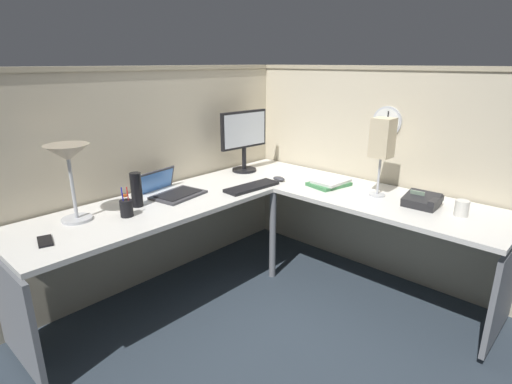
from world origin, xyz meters
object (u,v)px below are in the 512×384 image
object	(u,v)px
book_stack	(330,183)
wall_clock	(387,121)
monitor	(244,136)
desk_lamp_dome	(68,159)
thermos_flask	(136,190)
desk_lamp_paper	(382,140)
office_phone	(423,201)
computer_mouse	(279,179)
keyboard	(252,187)
pen_cup	(126,208)
coffee_mug	(462,208)
laptop	(168,190)
cell_phone	(45,241)

from	to	relation	value
book_stack	wall_clock	xyz separation A→B (m)	(0.34, -0.24, 0.44)
monitor	desk_lamp_dome	xyz separation A→B (m)	(-1.45, -0.06, 0.07)
book_stack	wall_clock	world-z (taller)	wall_clock
thermos_flask	desk_lamp_paper	xyz separation A→B (m)	(1.24, -1.02, 0.27)
desk_lamp_paper	office_phone	bearing A→B (deg)	-92.03
office_phone	book_stack	bearing A→B (deg)	90.87
desk_lamp_dome	computer_mouse	bearing A→B (deg)	-13.59
office_phone	keyboard	bearing A→B (deg)	113.18
computer_mouse	pen_cup	world-z (taller)	pen_cup
monitor	coffee_mug	bearing A→B (deg)	-85.18
computer_mouse	office_phone	bearing A→B (deg)	-80.47
laptop	office_phone	xyz separation A→B (m)	(0.94, -1.40, 0.01)
computer_mouse	coffee_mug	distance (m)	1.28
cell_phone	keyboard	bearing A→B (deg)	10.36
keyboard	desk_lamp_dome	size ratio (longest dim) A/B	0.97
monitor	office_phone	world-z (taller)	monitor
laptop	computer_mouse	bearing A→B (deg)	-25.55
laptop	keyboard	distance (m)	0.59
wall_clock	laptop	bearing A→B (deg)	142.73
thermos_flask	coffee_mug	distance (m)	1.98
office_phone	desk_lamp_paper	world-z (taller)	desk_lamp_paper
keyboard	cell_phone	xyz separation A→B (m)	(-1.38, 0.15, -0.01)
desk_lamp_dome	wall_clock	xyz separation A→B (m)	(1.92, -0.94, 0.10)
laptop	wall_clock	xyz separation A→B (m)	(1.27, -0.96, 0.44)
computer_mouse	cell_phone	bearing A→B (deg)	174.19
wall_clock	keyboard	bearing A→B (deg)	141.49
office_phone	monitor	bearing A→B (deg)	95.75
desk_lamp_dome	wall_clock	bearing A→B (deg)	-26.11
computer_mouse	coffee_mug	bearing A→B (deg)	-82.36
pen_cup	book_stack	bearing A→B (deg)	-21.83
pen_cup	wall_clock	size ratio (longest dim) A/B	0.82
coffee_mug	thermos_flask	bearing A→B (deg)	127.99
keyboard	desk_lamp_dome	world-z (taller)	desk_lamp_dome
cell_phone	wall_clock	xyz separation A→B (m)	(2.16, -0.77, 0.46)
book_stack	coffee_mug	xyz separation A→B (m)	(0.01, -0.91, 0.03)
monitor	computer_mouse	distance (m)	0.49
monitor	desk_lamp_paper	xyz separation A→B (m)	(0.16, -1.12, 0.09)
office_phone	desk_lamp_paper	distance (m)	0.47
pen_cup	office_phone	world-z (taller)	pen_cup
laptop	desk_lamp_dome	distance (m)	0.74
cell_phone	coffee_mug	world-z (taller)	coffee_mug
cell_phone	office_phone	size ratio (longest dim) A/B	0.68
monitor	cell_phone	xyz separation A→B (m)	(-1.69, -0.23, -0.29)
laptop	cell_phone	xyz separation A→B (m)	(-0.90, -0.20, -0.02)
pen_cup	monitor	bearing A→B (deg)	9.99
pen_cup	book_stack	size ratio (longest dim) A/B	0.57
office_phone	desk_lamp_paper	bearing A→B (deg)	87.97
monitor	book_stack	xyz separation A→B (m)	(0.13, -0.76, -0.27)
computer_mouse	office_phone	size ratio (longest dim) A/B	0.49
coffee_mug	wall_clock	world-z (taller)	wall_clock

